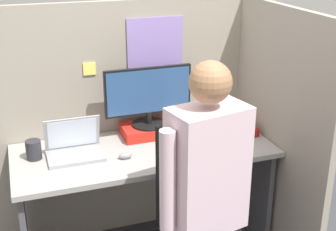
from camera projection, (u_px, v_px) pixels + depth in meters
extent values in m
cube|color=gray|center=(129.00, 122.00, 2.96)|extent=(1.98, 0.04, 1.52)
cube|color=#937AC6|center=(155.00, 53.00, 2.83)|extent=(0.35, 0.01, 0.44)
cube|color=#F4EA66|center=(89.00, 69.00, 2.73)|extent=(0.07, 0.01, 0.07)
cube|color=gray|center=(267.00, 129.00, 2.85)|extent=(0.04, 1.24, 1.52)
cube|color=#9E9993|center=(144.00, 151.00, 2.69)|extent=(1.48, 0.62, 0.03)
cube|color=#4C4C51|center=(24.00, 227.00, 2.61)|extent=(0.03, 0.52, 0.69)
cube|color=#4C4C51|center=(249.00, 185.00, 3.04)|extent=(0.03, 0.52, 0.69)
cube|color=red|center=(149.00, 130.00, 2.86)|extent=(0.33, 0.22, 0.07)
cylinder|color=black|center=(149.00, 124.00, 2.84)|extent=(0.21, 0.21, 0.01)
cylinder|color=black|center=(149.00, 117.00, 2.83)|extent=(0.04, 0.04, 0.07)
cube|color=black|center=(148.00, 91.00, 2.77)|extent=(0.53, 0.02, 0.29)
cube|color=#2D5184|center=(149.00, 91.00, 2.76)|extent=(0.51, 0.00, 0.26)
cube|color=#99999E|center=(76.00, 156.00, 2.57)|extent=(0.30, 0.21, 0.02)
cube|color=silver|center=(75.00, 153.00, 2.58)|extent=(0.26, 0.11, 0.00)
cube|color=#99999E|center=(72.00, 133.00, 2.60)|extent=(0.30, 0.07, 0.20)
cube|color=silver|center=(72.00, 133.00, 2.59)|extent=(0.27, 0.05, 0.17)
ellipsoid|color=gray|center=(125.00, 155.00, 2.56)|extent=(0.08, 0.04, 0.04)
cube|color=#A31919|center=(250.00, 129.00, 2.89)|extent=(0.05, 0.15, 0.05)
cone|color=orange|center=(213.00, 146.00, 2.66)|extent=(0.05, 0.13, 0.05)
cylinder|color=green|center=(207.00, 141.00, 2.73)|extent=(0.03, 0.02, 0.03)
cube|color=black|center=(196.00, 169.00, 2.35)|extent=(0.44, 0.14, 0.54)
cube|color=silver|center=(207.00, 170.00, 2.06)|extent=(0.37, 0.26, 0.59)
sphere|color=#9E704C|center=(210.00, 82.00, 1.92)|extent=(0.18, 0.18, 0.18)
cylinder|color=silver|center=(168.00, 182.00, 1.97)|extent=(0.07, 0.07, 0.47)
cylinder|color=silver|center=(244.00, 159.00, 2.16)|extent=(0.07, 0.07, 0.47)
cylinder|color=#28282D|center=(34.00, 150.00, 2.55)|extent=(0.08, 0.08, 0.11)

